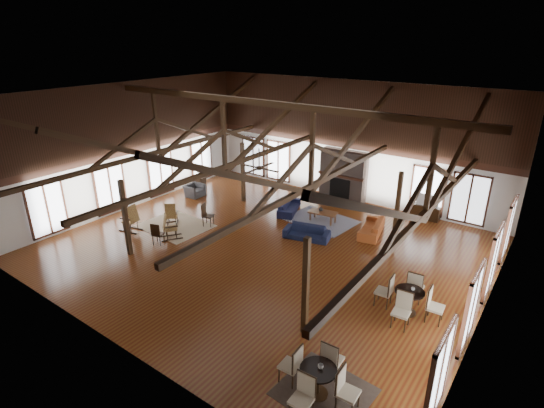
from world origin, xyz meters
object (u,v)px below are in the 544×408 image
Objects in this scene: armchair at (195,190)px; sofa_navy_front at (307,232)px; cafe_table_far at (409,298)px; tv_console at (426,212)px; cafe_table_near at (318,377)px; sofa_navy_left at (289,207)px; coffee_table at (323,213)px; sofa_orange at (372,227)px.

sofa_navy_front is at bearing -98.82° from armchair.
cafe_table_far is 1.64× the size of tv_console.
cafe_table_near reaches higher than tv_console.
sofa_navy_left is at bearing 127.13° from cafe_table_near.
sofa_navy_front is at bearing -123.80° from tv_console.
sofa_navy_left is 8.66m from cafe_table_far.
sofa_navy_front is 5.80m from cafe_table_far.
coffee_table is at bearing -83.92° from armchair.
sofa_orange is at bearing -5.22° from coffee_table.
cafe_table_near is at bearing -125.41° from armchair.
cafe_table_near is at bearing -69.57° from coffee_table.
sofa_navy_front is at bearing -151.44° from sofa_navy_left.
sofa_navy_left is 1.49× the size of tv_console.
cafe_table_near is 1.60× the size of tv_console.
sofa_navy_front is 1.01× the size of sofa_navy_left.
armchair is 14.33m from cafe_table_near.
armchair is at bearing -179.82° from coffee_table.
sofa_orange is (4.20, 0.09, 0.02)m from sofa_navy_left.
sofa_navy_left is (-2.19, 1.94, -0.00)m from sofa_navy_front.
sofa_navy_left is 4.20m from sofa_orange.
cafe_table_far reaches higher than sofa_orange.
sofa_navy_left is at bearing -150.82° from tv_console.
tv_console reaches higher than coffee_table.
cafe_table_near is at bearing -70.73° from sofa_navy_front.
sofa_orange is 9.55m from armchair.
cafe_table_near is at bearing 3.81° from sofa_orange.
sofa_orange is 1.53× the size of coffee_table.
cafe_table_near is (12.02, -7.80, 0.22)m from armchair.
sofa_orange reaches higher than sofa_navy_left.
coffee_table is 0.64× the size of cafe_table_far.
tv_console is at bearing 143.71° from sofa_orange.
sofa_navy_front is 8.33m from cafe_table_near.
tv_console reaches higher than armchair.
tv_console is (1.37, 3.02, 0.02)m from sofa_orange.
cafe_table_far reaches higher than tv_console.
sofa_navy_front is 1.42× the size of coffee_table.
sofa_navy_front is 7.51m from armchair.
sofa_orange is at bearing -85.23° from armchair.
tv_console is at bearing 32.12° from coffee_table.
coffee_table is 1.41× the size of armchair.
sofa_navy_front reaches higher than sofa_navy_left.
cafe_table_far reaches higher than sofa_navy_left.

